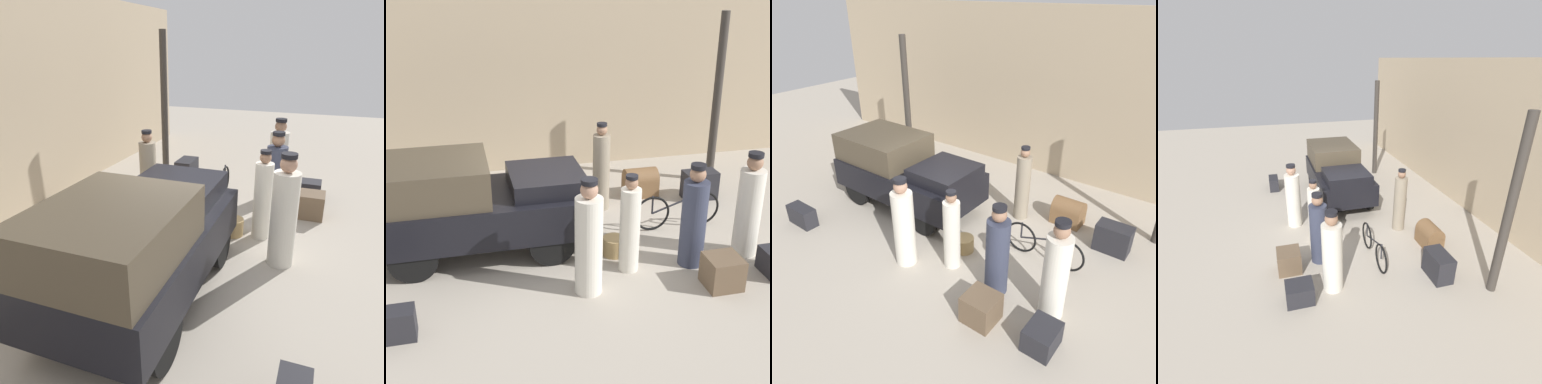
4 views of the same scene
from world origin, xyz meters
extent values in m
plane|color=#A89E8E|center=(0.00, 0.00, 0.00)|extent=(30.00, 30.00, 0.00)
cylinder|color=#38332D|center=(3.81, 2.31, 1.86)|extent=(0.18, 0.18, 3.71)
cylinder|color=black|center=(-0.41, 1.00, 0.39)|extent=(0.78, 0.12, 0.78)
cylinder|color=black|center=(-0.41, -0.52, 0.39)|extent=(0.78, 0.12, 0.78)
cylinder|color=black|center=(-2.61, 1.00, 0.39)|extent=(0.78, 0.12, 0.78)
cylinder|color=black|center=(-2.61, -0.52, 0.39)|extent=(0.78, 0.12, 0.78)
cube|color=black|center=(-1.51, 0.24, 0.74)|extent=(3.56, 1.68, 0.67)
cube|color=#473D2D|center=(-2.31, 0.24, 1.40)|extent=(1.96, 1.54, 0.64)
cube|color=black|center=(-0.35, 0.24, 1.23)|extent=(1.25, 1.31, 0.30)
torus|color=black|center=(2.63, 0.26, 0.34)|extent=(0.69, 0.04, 0.69)
torus|color=black|center=(1.63, 0.26, 0.34)|extent=(0.69, 0.04, 0.69)
cylinder|color=#232328|center=(2.13, 0.26, 0.51)|extent=(1.02, 0.04, 0.37)
cylinder|color=#232328|center=(1.63, 0.26, 0.52)|extent=(0.04, 0.04, 0.35)
cylinder|color=#232328|center=(2.63, 0.26, 0.54)|extent=(0.04, 0.04, 0.38)
cylinder|color=tan|center=(0.69, -0.44, 0.16)|extent=(0.40, 0.40, 0.32)
cylinder|color=silver|center=(-0.02, -1.41, 0.78)|extent=(0.42, 0.42, 1.56)
sphere|color=tan|center=(-0.02, -1.41, 1.69)|extent=(0.26, 0.26, 0.26)
cylinder|color=black|center=(-0.02, -1.41, 1.82)|extent=(0.25, 0.25, 0.07)
cylinder|color=silver|center=(2.88, -0.91, 0.77)|extent=(0.42, 0.42, 1.54)
sphere|color=#936B51|center=(2.88, -0.91, 1.67)|extent=(0.26, 0.26, 0.26)
cylinder|color=black|center=(2.88, -0.91, 1.80)|extent=(0.25, 0.25, 0.07)
cylinder|color=#33384C|center=(1.84, -1.01, 0.74)|extent=(0.41, 0.41, 1.47)
sphere|color=#936B51|center=(1.84, -1.01, 1.60)|extent=(0.26, 0.26, 0.26)
cylinder|color=black|center=(1.84, -1.01, 1.73)|extent=(0.24, 0.24, 0.07)
cylinder|color=gray|center=(0.97, 1.42, 0.78)|extent=(0.34, 0.34, 1.55)
sphere|color=#936B51|center=(0.97, 1.42, 1.66)|extent=(0.21, 0.21, 0.21)
cylinder|color=black|center=(0.97, 1.42, 1.76)|extent=(0.20, 0.20, 0.06)
cylinder|color=silver|center=(0.77, -0.94, 0.71)|extent=(0.33, 0.33, 1.43)
sphere|color=#936B51|center=(0.77, -0.94, 1.53)|extent=(0.20, 0.20, 0.20)
cylinder|color=black|center=(0.77, -0.94, 1.63)|extent=(0.19, 0.19, 0.06)
cube|color=brown|center=(2.03, -1.75, 0.25)|extent=(0.54, 0.52, 0.51)
cube|color=brown|center=(1.97, 1.86, 0.18)|extent=(0.69, 0.48, 0.37)
cylinder|color=brown|center=(1.97, 1.86, 0.37)|extent=(0.69, 0.48, 0.48)
cube|color=#232328|center=(3.07, -1.64, 0.21)|extent=(0.46, 0.55, 0.41)
cube|color=#232328|center=(3.13, 1.42, 0.30)|extent=(0.70, 0.41, 0.60)
camera|label=1|loc=(-5.49, -1.88, 3.33)|focal=35.00mm
camera|label=2|loc=(-1.79, -8.09, 4.69)|focal=50.00mm
camera|label=3|loc=(4.48, -5.46, 4.85)|focal=35.00mm
camera|label=4|loc=(7.80, -1.90, 4.48)|focal=28.00mm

